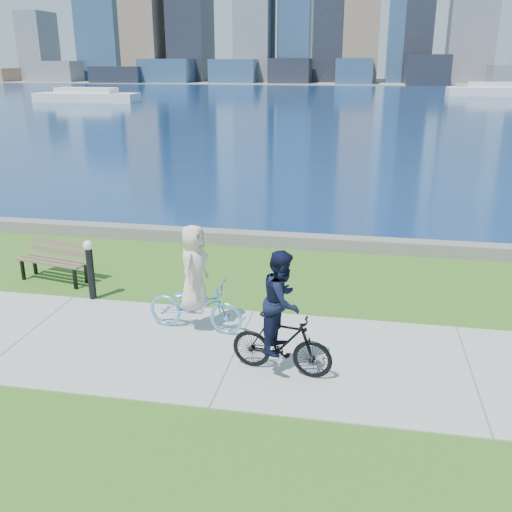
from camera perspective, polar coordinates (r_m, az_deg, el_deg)
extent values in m
plane|color=#2F5C18|center=(10.24, -2.12, -9.62)|extent=(320.00, 320.00, 0.00)
cube|color=#9D9D98|center=(10.23, -2.12, -9.57)|extent=(80.00, 3.50, 0.02)
cube|color=#65625E|center=(15.82, 2.76, 1.58)|extent=(90.00, 0.50, 0.35)
cube|color=#0C2650|center=(80.94, 9.46, 15.27)|extent=(320.00, 131.00, 0.01)
cube|color=gray|center=(138.86, 10.16, 16.71)|extent=(320.00, 30.00, 0.12)
cube|color=#775D49|center=(155.32, -24.23, 16.18)|extent=(6.33, 7.92, 3.15)
cube|color=slate|center=(150.30, -19.46, 17.01)|extent=(11.44, 7.05, 4.77)
cube|color=black|center=(139.73, -13.48, 17.23)|extent=(11.78, 7.75, 3.61)
cube|color=navy|center=(138.33, -8.81, 17.83)|extent=(11.48, 9.42, 5.22)
cube|color=navy|center=(134.07, -2.27, 17.98)|extent=(10.27, 6.11, 5.15)
cube|color=black|center=(132.26, 3.44, 17.99)|extent=(8.90, 8.00, 5.34)
cube|color=navy|center=(130.07, 9.83, 17.74)|extent=(7.69, 9.47, 5.33)
cube|color=black|center=(128.99, 16.73, 17.40)|extent=(8.62, 9.65, 6.05)
cube|color=slate|center=(131.36, 23.93, 16.19)|extent=(7.33, 7.10, 4.05)
cube|color=slate|center=(162.25, -20.90, 18.98)|extent=(6.14, 9.99, 16.32)
cube|color=navy|center=(154.20, -15.19, 20.48)|extent=(10.21, 8.17, 21.12)
cube|color=#775D49|center=(146.32, -11.38, 23.04)|extent=(8.27, 8.74, 32.19)
cube|color=black|center=(146.01, -6.67, 23.96)|extent=(8.62, 11.77, 35.70)
cube|color=silver|center=(75.83, -16.55, 14.95)|extent=(12.76, 3.64, 1.09)
cube|color=silver|center=(75.79, -16.61, 15.60)|extent=(7.29, 2.73, 0.64)
cube|color=silver|center=(92.64, 23.03, 14.89)|extent=(14.10, 4.03, 1.21)
cube|color=silver|center=(92.60, 23.11, 15.48)|extent=(8.06, 3.02, 0.71)
cube|color=black|center=(14.45, -22.29, -1.29)|extent=(0.08, 0.08, 0.49)
cube|color=black|center=(13.46, -17.64, -2.19)|extent=(0.08, 0.08, 0.49)
cube|color=black|center=(14.71, -21.24, -0.81)|extent=(0.08, 0.08, 0.49)
cube|color=black|center=(13.74, -16.61, -1.66)|extent=(0.08, 0.08, 0.49)
cube|color=brown|center=(13.86, -20.17, -0.70)|extent=(1.72, 0.47, 0.04)
cube|color=brown|center=(13.98, -19.70, -0.48)|extent=(1.72, 0.47, 0.04)
cube|color=brown|center=(14.10, -19.24, -0.26)|extent=(1.72, 0.47, 0.04)
cube|color=brown|center=(14.14, -18.95, 0.44)|extent=(1.71, 0.43, 0.13)
cube|color=brown|center=(14.11, -18.95, 1.19)|extent=(1.71, 0.43, 0.13)
cylinder|color=black|center=(12.66, -16.18, -1.70)|extent=(0.15, 0.15, 1.18)
sphere|color=silver|center=(12.46, -16.45, 1.03)|extent=(0.21, 0.21, 0.21)
imported|color=#5EB2E4|center=(10.86, -6.09, -4.95)|extent=(0.85, 1.95, 0.99)
imported|color=silver|center=(10.58, -6.23, -1.19)|extent=(0.61, 0.86, 1.65)
imported|color=black|center=(9.38, 2.57, -8.78)|extent=(0.77, 1.76, 1.03)
imported|color=black|center=(9.05, 2.64, -4.54)|extent=(0.75, 0.90, 1.68)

